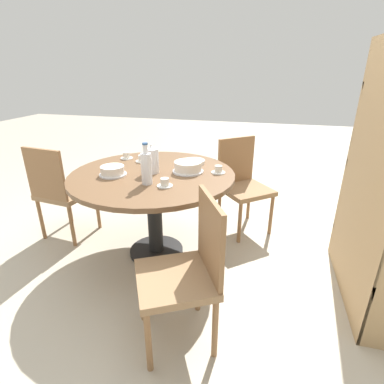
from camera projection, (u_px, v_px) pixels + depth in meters
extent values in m
plane|color=#B2A893|center=(157.00, 252.00, 2.64)|extent=(14.00, 14.00, 0.00)
cylinder|color=black|center=(157.00, 250.00, 2.64)|extent=(0.46, 0.46, 0.03)
cylinder|color=black|center=(155.00, 215.00, 2.50)|extent=(0.12, 0.12, 0.67)
cylinder|color=brown|center=(153.00, 175.00, 2.37)|extent=(1.30, 1.30, 0.04)
cylinder|color=olive|center=(240.00, 223.00, 2.72)|extent=(0.03, 0.03, 0.40)
cylinder|color=olive|center=(271.00, 215.00, 2.86)|extent=(0.03, 0.03, 0.40)
cylinder|color=olive|center=(219.00, 207.00, 3.02)|extent=(0.03, 0.03, 0.40)
cylinder|color=olive|center=(249.00, 201.00, 3.16)|extent=(0.03, 0.03, 0.40)
cube|color=#93704C|center=(246.00, 190.00, 2.85)|extent=(0.59, 0.59, 0.04)
cube|color=olive|center=(236.00, 160.00, 2.92)|extent=(0.28, 0.32, 0.45)
cylinder|color=olive|center=(98.00, 210.00, 2.97)|extent=(0.03, 0.03, 0.40)
cylinder|color=olive|center=(69.00, 204.00, 3.09)|extent=(0.03, 0.03, 0.40)
cylinder|color=olive|center=(72.00, 226.00, 2.66)|extent=(0.03, 0.03, 0.40)
cylinder|color=olive|center=(41.00, 219.00, 2.78)|extent=(0.03, 0.03, 0.40)
cube|color=#93704C|center=(67.00, 193.00, 2.79)|extent=(0.47, 0.47, 0.04)
cube|color=olive|center=(45.00, 175.00, 2.53)|extent=(0.08, 0.40, 0.45)
cylinder|color=olive|center=(142.00, 294.00, 1.86)|extent=(0.03, 0.03, 0.40)
cylinder|color=olive|center=(148.00, 342.00, 1.54)|extent=(0.03, 0.03, 0.40)
cylinder|color=olive|center=(198.00, 285.00, 1.94)|extent=(0.03, 0.03, 0.40)
cylinder|color=olive|center=(215.00, 328.00, 1.62)|extent=(0.03, 0.03, 0.40)
cube|color=#93704C|center=(175.00, 279.00, 1.65)|extent=(0.57, 0.57, 0.04)
cube|color=olive|center=(210.00, 236.00, 1.60)|extent=(0.36, 0.21, 0.45)
cube|color=tan|center=(367.00, 160.00, 2.29)|extent=(0.04, 0.28, 1.70)
cube|color=tan|center=(366.00, 181.00, 1.88)|extent=(1.02, 0.02, 1.70)
cube|color=tan|center=(360.00, 289.00, 2.17)|extent=(0.95, 0.27, 0.04)
cube|color=tan|center=(373.00, 241.00, 2.02)|extent=(0.95, 0.27, 0.04)
cube|color=black|center=(376.00, 299.00, 1.85)|extent=(0.35, 0.21, 0.29)
cube|color=teal|center=(353.00, 249.00, 2.39)|extent=(0.35, 0.21, 0.26)
cube|color=black|center=(366.00, 199.00, 2.20)|extent=(0.38, 0.21, 0.35)
cube|color=#B72D28|center=(379.00, 145.00, 2.04)|extent=(0.39, 0.21, 0.31)
cylinder|color=silver|center=(152.00, 161.00, 2.33)|extent=(0.11, 0.11, 0.19)
cone|color=silver|center=(151.00, 147.00, 2.29)|extent=(0.10, 0.10, 0.02)
sphere|color=silver|center=(151.00, 145.00, 2.29)|extent=(0.02, 0.02, 0.02)
cylinder|color=silver|center=(146.00, 169.00, 2.10)|extent=(0.08, 0.08, 0.22)
cylinder|color=silver|center=(145.00, 149.00, 2.05)|extent=(0.03, 0.03, 0.06)
cylinder|color=#2D5184|center=(145.00, 144.00, 2.03)|extent=(0.04, 0.04, 0.01)
cylinder|color=silver|center=(188.00, 171.00, 2.38)|extent=(0.25, 0.25, 0.01)
cylinder|color=silver|center=(188.00, 166.00, 2.36)|extent=(0.22, 0.22, 0.07)
cylinder|color=silver|center=(113.00, 174.00, 2.31)|extent=(0.21, 0.21, 0.01)
cylinder|color=silver|center=(112.00, 170.00, 2.30)|extent=(0.18, 0.18, 0.06)
cylinder|color=silver|center=(142.00, 161.00, 2.64)|extent=(0.11, 0.11, 0.01)
cylinder|color=silver|center=(142.00, 158.00, 2.63)|extent=(0.06, 0.06, 0.05)
cylinder|color=silver|center=(127.00, 158.00, 2.73)|extent=(0.11, 0.11, 0.01)
cylinder|color=silver|center=(126.00, 155.00, 2.72)|extent=(0.06, 0.06, 0.05)
cylinder|color=silver|center=(218.00, 172.00, 2.36)|extent=(0.11, 0.11, 0.01)
cylinder|color=silver|center=(218.00, 169.00, 2.35)|extent=(0.06, 0.06, 0.05)
cylinder|color=silver|center=(165.00, 186.00, 2.09)|extent=(0.11, 0.11, 0.01)
cylinder|color=silver|center=(165.00, 182.00, 2.08)|extent=(0.06, 0.06, 0.05)
cylinder|color=white|center=(194.00, 163.00, 2.60)|extent=(0.19, 0.19, 0.01)
cylinder|color=white|center=(194.00, 162.00, 2.59)|extent=(0.19, 0.19, 0.01)
cylinder|color=white|center=(194.00, 161.00, 2.59)|extent=(0.19, 0.19, 0.01)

